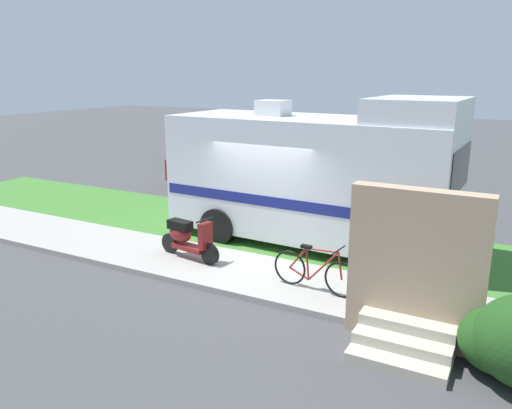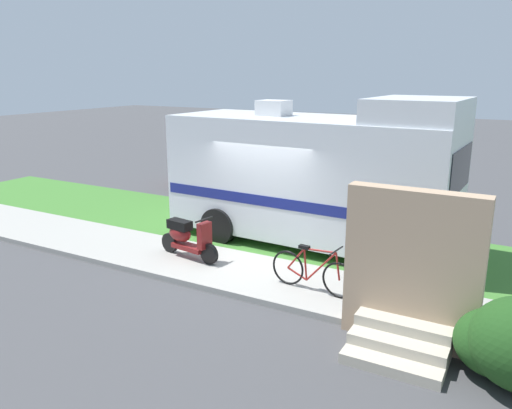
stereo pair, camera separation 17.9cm
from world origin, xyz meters
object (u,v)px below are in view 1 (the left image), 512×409
object	(u,v)px
bicycle	(315,271)
bottle_green	(392,298)
scooter	(187,237)
pickup_truck_near	(267,165)
motorhome_rv	(314,176)
bottle_spare	(445,305)

from	to	relation	value
bicycle	bottle_green	distance (m)	1.42
scooter	bicycle	xyz separation A→B (m)	(3.08, -0.30, -0.08)
scooter	pickup_truck_near	xyz separation A→B (m)	(-1.50, 6.74, 0.37)
motorhome_rv	pickup_truck_near	xyz separation A→B (m)	(-3.41, 4.29, -0.74)
bottle_spare	motorhome_rv	bearing A→B (deg)	144.27
pickup_truck_near	bottle_spare	distance (m)	9.63
pickup_truck_near	bottle_green	world-z (taller)	pickup_truck_near
motorhome_rv	pickup_truck_near	world-z (taller)	motorhome_rv
bicycle	pickup_truck_near	size ratio (longest dim) A/B	0.30
bottle_spare	bicycle	bearing A→B (deg)	-172.75
scooter	bottle_spare	world-z (taller)	scooter
pickup_truck_near	bottle_green	size ratio (longest dim) A/B	23.57
bottle_green	bicycle	bearing A→B (deg)	-175.39
motorhome_rv	bottle_spare	world-z (taller)	motorhome_rv
scooter	bottle_spare	xyz separation A→B (m)	(5.33, -0.01, -0.35)
pickup_truck_near	motorhome_rv	bearing A→B (deg)	-51.47
bottle_green	bottle_spare	bearing A→B (deg)	11.45
bicycle	bottle_spare	world-z (taller)	bicycle
scooter	bicycle	size ratio (longest dim) A/B	0.94
bicycle	bottle_spare	size ratio (longest dim) A/B	6.83
scooter	bicycle	world-z (taller)	scooter
bicycle	scooter	bearing A→B (deg)	174.43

